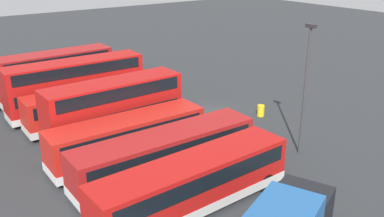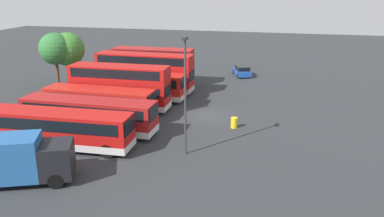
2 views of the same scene
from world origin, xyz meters
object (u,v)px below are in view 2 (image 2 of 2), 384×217
Objects in this scene: car_hatchback_silver at (242,71)px; lamp_post_tall at (185,89)px; bus_double_decker_sixth at (145,71)px; bus_single_deck_near_end at (59,128)px; waste_bin_yellow at (234,123)px; bus_double_decker_fourth at (120,86)px; bus_single_deck_second at (89,114)px; bus_single_deck_third at (99,103)px; bus_single_deck_fifth at (136,85)px; bus_double_decker_seventh at (153,65)px; box_truck_blue at (9,159)px.

lamp_post_tall reaches higher than car_hatchback_silver.
car_hatchback_silver is (11.16, -10.19, -1.75)m from bus_double_decker_sixth.
bus_single_deck_near_end is 1.02× the size of bus_double_decker_sixth.
waste_bin_yellow is (-21.06, -1.91, -0.22)m from car_hatchback_silver.
bus_double_decker_fourth is 2.37× the size of car_hatchback_silver.
bus_single_deck_near_end and bus_single_deck_second have the same top height.
waste_bin_yellow is at bearing -58.41° from bus_single_deck_near_end.
bus_single_deck_third is 3.45m from bus_double_decker_fourth.
bus_single_deck_second is 10.73m from bus_single_deck_fifth.
bus_single_deck_fifth is (10.73, -0.14, -0.00)m from bus_single_deck_second.
lamp_post_tall reaches higher than waste_bin_yellow.
bus_double_decker_sixth is 15.21m from car_hatchback_silver.
bus_double_decker_seventh is 12.86m from car_hatchback_silver.
bus_single_deck_third is 0.92× the size of bus_double_decker_sixth.
bus_double_decker_seventh reaches higher than bus_single_deck_near_end.
bus_single_deck_second is at bearing 158.02° from car_hatchback_silver.
bus_double_decker_fourth is at bearing 77.52° from waste_bin_yellow.
bus_single_deck_near_end is 30.80m from car_hatchback_silver.
bus_double_decker_fourth is at bearing 0.21° from bus_single_deck_second.
bus_double_decker_fourth is 0.92× the size of bus_single_deck_fifth.
bus_single_deck_third is at bearing 173.16° from bus_single_deck_fifth.
bus_single_deck_second is 6.81m from bus_double_decker_fourth.
waste_bin_yellow is at bearing -71.28° from bus_single_deck_second.
bus_single_deck_third is 12.86m from waste_bin_yellow.
bus_double_decker_sixth is 1.12× the size of bus_double_decker_seventh.
bus_single_deck_second is at bearing -179.79° from bus_double_decker_fourth.
bus_single_deck_second is at bearing -2.59° from box_truck_blue.
lamp_post_tall reaches higher than bus_double_decker_seventh.
bus_single_deck_fifth is 11.63× the size of waste_bin_yellow.
bus_double_decker_fourth and bus_double_decker_seventh have the same top height.
bus_double_decker_seventh is (21.63, -0.25, 0.82)m from bus_single_deck_near_end.
waste_bin_yellow is at bearing -22.92° from lamp_post_tall.
bus_double_decker_sixth is at bearing 3.10° from bus_single_deck_fifth.
waste_bin_yellow is (6.58, -2.78, -4.66)m from lamp_post_tall.
bus_double_decker_fourth is 1.15× the size of lamp_post_tall.
waste_bin_yellow is (-13.84, -12.42, -1.97)m from bus_double_decker_seventh.
bus_single_deck_near_end is 3.75m from bus_single_deck_second.
lamp_post_tall is at bearing -105.04° from bus_single_deck_second.
lamp_post_tall is at bearing -53.24° from box_truck_blue.
bus_single_deck_fifth is (7.25, -0.87, 0.00)m from bus_single_deck_third.
bus_single_deck_near_end reaches higher than car_hatchback_silver.
bus_double_decker_seventh is at bearing 1.14° from bus_single_deck_second.
waste_bin_yellow is (7.79, -12.67, -1.15)m from bus_single_deck_near_end.
bus_single_deck_fifth is 3.36m from bus_double_decker_sixth.
bus_double_decker_seventh is at bearing 4.62° from bus_double_decker_sixth.
lamp_post_tall is (-27.64, 0.87, 4.43)m from car_hatchback_silver.
bus_single_deck_near_end is at bearing -179.03° from bus_single_deck_third.
lamp_post_tall reaches higher than bus_single_deck_second.
bus_single_deck_second is at bearing -178.86° from bus_double_decker_seventh.
lamp_post_tall is at bearing -83.02° from bus_single_deck_near_end.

